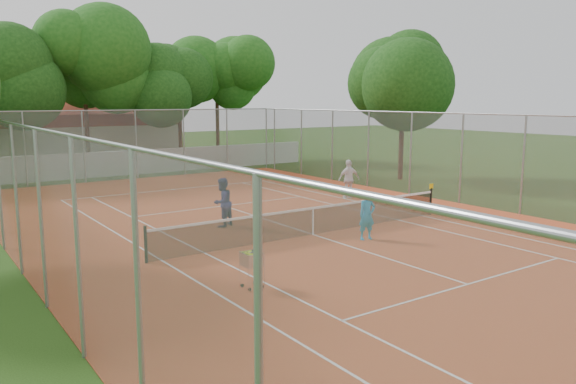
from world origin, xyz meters
TOP-DOWN VIEW (x-y plane):
  - ground at (0.00, 0.00)m, footprint 120.00×120.00m
  - court_pad at (0.00, 0.00)m, footprint 18.00×34.00m
  - court_lines at (0.00, 0.00)m, footprint 10.98×23.78m
  - tennis_net at (0.00, 0.00)m, footprint 11.88×0.10m
  - perimeter_fence at (0.00, 0.00)m, footprint 18.00×34.00m
  - boundary_wall at (0.00, 19.00)m, footprint 26.00×0.30m
  - clubhouse at (-2.00, 29.00)m, footprint 16.40×9.00m
  - tropical_trees at (0.00, 22.00)m, footprint 29.00×19.00m
  - player_near at (1.06, -1.53)m, footprint 0.65×0.49m
  - player_far_left at (-1.95, 2.88)m, footprint 1.07×0.98m
  - player_far_right at (5.74, 4.77)m, footprint 1.14×0.66m
  - ball_hopper at (-4.58, -3.55)m, footprint 0.50×0.50m

SIDE VIEW (x-z plane):
  - ground at x=0.00m, z-range 0.00..0.00m
  - court_pad at x=0.00m, z-range 0.00..0.02m
  - court_lines at x=0.00m, z-range 0.02..0.03m
  - tennis_net at x=0.00m, z-range 0.02..1.00m
  - ball_hopper at x=-4.58m, z-range 0.02..1.01m
  - boundary_wall at x=0.00m, z-range 0.00..1.50m
  - player_near at x=1.06m, z-range 0.02..1.65m
  - player_far_left at x=-1.95m, z-range 0.02..1.81m
  - player_far_right at x=5.74m, z-range 0.02..1.84m
  - perimeter_fence at x=0.00m, z-range 0.00..4.00m
  - clubhouse at x=-2.00m, z-range 0.00..4.40m
  - tropical_trees at x=0.00m, z-range 0.00..10.00m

